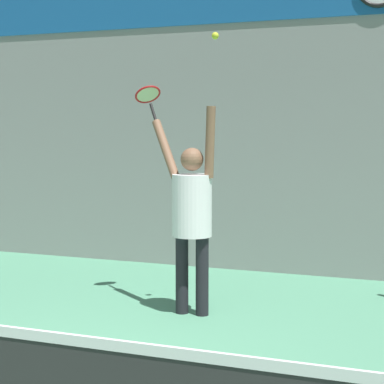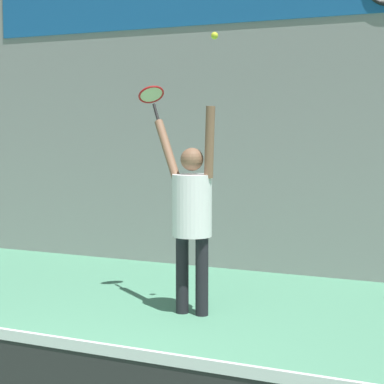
# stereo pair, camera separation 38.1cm
# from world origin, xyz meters

# --- Properties ---
(back_wall) EXTENTS (18.00, 0.10, 5.00)m
(back_wall) POSITION_xyz_m (0.00, 5.07, 2.50)
(back_wall) COLOR gray
(back_wall) RESTS_ON ground_plane
(tennis_player) EXTENTS (0.84, 0.53, 2.09)m
(tennis_player) POSITION_xyz_m (0.23, 2.74, 1.06)
(tennis_player) COLOR black
(tennis_player) RESTS_ON ground_plane
(tennis_racket) EXTENTS (0.37, 0.37, 0.40)m
(tennis_racket) POSITION_xyz_m (-0.43, 3.15, 2.22)
(tennis_racket) COLOR black
(tennis_ball) EXTENTS (0.07, 0.07, 0.07)m
(tennis_ball) POSITION_xyz_m (0.49, 2.71, 2.76)
(tennis_ball) COLOR #CCDB2D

